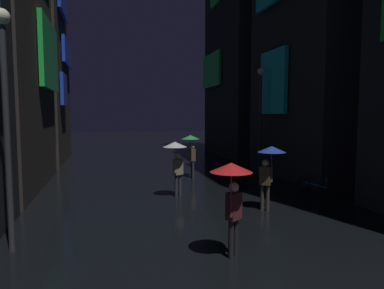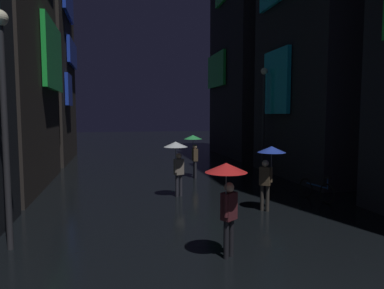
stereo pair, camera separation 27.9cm
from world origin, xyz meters
TOP-DOWN VIEW (x-y plane):
  - building_left_far at (-7.48, 21.72)m, footprint 4.25×7.45m
  - building_right_far at (7.49, 21.84)m, footprint 4.25×7.67m
  - pedestrian_near_crossing_clear at (-0.31, 9.67)m, footprint 0.90×0.90m
  - pedestrian_far_right_green at (1.22, 13.45)m, footprint 0.90×0.90m
  - pedestrian_foreground_right_red at (-0.27, 3.90)m, footprint 0.90×0.90m
  - pedestrian_foreground_left_blue at (2.26, 7.15)m, footprint 0.90×0.90m
  - bicycle_parked_at_storefront at (4.60, 8.09)m, footprint 0.36×1.81m
  - streetlamp_right_far at (5.00, 13.65)m, footprint 0.36×0.36m
  - streetlamp_left_near at (-5.00, 5.55)m, footprint 0.36×0.36m

SIDE VIEW (x-z plane):
  - bicycle_parked_at_storefront at x=4.60m, z-range -0.09..0.87m
  - pedestrian_near_crossing_clear at x=-0.31m, z-range 0.61..2.73m
  - pedestrian_far_right_green at x=1.22m, z-range 0.61..2.73m
  - pedestrian_foreground_right_red at x=-0.27m, z-range 0.61..2.73m
  - pedestrian_foreground_left_blue at x=2.26m, z-range 0.61..2.73m
  - streetlamp_left_near at x=-5.00m, z-range 0.69..6.12m
  - streetlamp_right_far at x=5.00m, z-range 0.69..6.23m
  - building_left_far at x=-7.48m, z-range 0.01..17.08m
  - building_right_far at x=7.49m, z-range 0.00..17.73m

